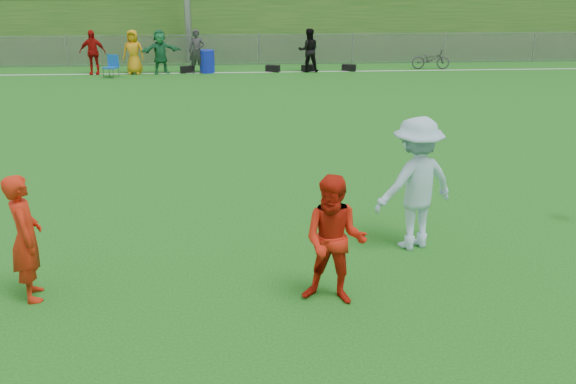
{
  "coord_description": "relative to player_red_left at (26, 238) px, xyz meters",
  "views": [
    {
      "loc": [
        -0.68,
        -7.63,
        4.23
      ],
      "look_at": [
        -0.12,
        0.5,
        1.27
      ],
      "focal_mm": 40.0,
      "sensor_mm": 36.0,
      "label": 1
    }
  ],
  "objects": [
    {
      "name": "ground",
      "position": [
        3.54,
        -0.14,
        -0.86
      ],
      "size": [
        120.0,
        120.0,
        0.0
      ],
      "primitive_type": "plane",
      "color": "#135E15",
      "rests_on": "ground"
    },
    {
      "name": "sideline_far",
      "position": [
        3.54,
        17.86,
        -0.85
      ],
      "size": [
        60.0,
        0.1,
        0.01
      ],
      "primitive_type": "cube",
      "color": "white",
      "rests_on": "ground"
    },
    {
      "name": "fence",
      "position": [
        3.54,
        19.86,
        -0.21
      ],
      "size": [
        58.0,
        0.06,
        1.3
      ],
      "color": "gray",
      "rests_on": "ground"
    },
    {
      "name": "berm",
      "position": [
        3.54,
        30.86,
        0.64
      ],
      "size": [
        120.0,
        18.0,
        3.0
      ],
      "primitive_type": "cube",
      "color": "#184A14",
      "rests_on": "ground"
    },
    {
      "name": "spectator_row",
      "position": [
        0.41,
        17.86,
        -0.01
      ],
      "size": [
        9.35,
        1.04,
        1.69
      ],
      "color": "#AD0E0C",
      "rests_on": "ground"
    },
    {
      "name": "gear_bags",
      "position": [
        4.3,
        17.96,
        -0.73
      ],
      "size": [
        7.06,
        0.49,
        0.26
      ],
      "color": "black",
      "rests_on": "ground"
    },
    {
      "name": "player_red_left",
      "position": [
        0.0,
        0.0,
        0.0
      ],
      "size": [
        0.59,
        0.72,
        1.71
      ],
      "primitive_type": "imported",
      "rotation": [
        0.0,
        0.0,
        1.9
      ],
      "color": "red",
      "rests_on": "ground"
    },
    {
      "name": "player_red_center",
      "position": [
        3.96,
        -0.38,
        0.01
      ],
      "size": [
        1.0,
        0.87,
        1.73
      ],
      "primitive_type": "imported",
      "rotation": [
        0.0,
        0.0,
        -0.3
      ],
      "color": "red",
      "rests_on": "ground"
    },
    {
      "name": "player_blue",
      "position": [
        5.42,
        1.24,
        0.18
      ],
      "size": [
        1.52,
        1.2,
        2.06
      ],
      "primitive_type": "imported",
      "rotation": [
        0.0,
        0.0,
        3.52
      ],
      "color": "#A3CFE3",
      "rests_on": "ground"
    },
    {
      "name": "recycling_bin",
      "position": [
        1.42,
        17.95,
        -0.42
      ],
      "size": [
        0.76,
        0.76,
        0.88
      ],
      "primitive_type": "cylinder",
      "rotation": [
        0.0,
        0.0,
        -0.36
      ],
      "color": "#1021B6",
      "rests_on": "ground"
    },
    {
      "name": "camp_chair",
      "position": [
        -2.17,
        17.08,
        -0.61
      ],
      "size": [
        0.6,
        0.6,
        0.84
      ],
      "rotation": [
        0.0,
        0.0,
        -0.34
      ],
      "color": "#1054B5",
      "rests_on": "ground"
    },
    {
      "name": "bicycle",
      "position": [
        10.49,
        18.2,
        -0.45
      ],
      "size": [
        1.57,
        0.67,
        0.8
      ],
      "primitive_type": "imported",
      "rotation": [
        0.0,
        0.0,
        1.48
      ],
      "color": "#323234",
      "rests_on": "ground"
    }
  ]
}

